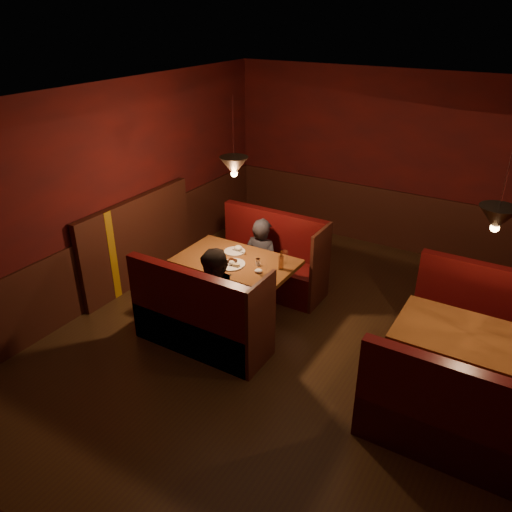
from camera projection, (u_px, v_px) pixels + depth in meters
The scene contains 9 objects.
room at pixel (287, 271), 5.63m from camera, with size 6.02×7.02×2.92m.
main_table at pixel (237, 273), 6.46m from camera, with size 1.52×0.92×1.06m.
main_bench_far at pixel (271, 265), 7.23m from camera, with size 1.67×0.60×1.14m.
main_bench_near at pixel (199, 323), 5.91m from camera, with size 1.67×0.60×1.14m.
second_table at pixel (466, 351), 5.05m from camera, with size 1.42×0.91×0.80m.
second_bench_far at pixel (479, 330), 5.79m from camera, with size 1.57×0.59×1.12m.
second_bench_near at pixel (446, 424), 4.49m from camera, with size 1.57×0.59×1.12m.
diner_a at pixel (262, 245), 6.96m from camera, with size 0.54×0.35×1.48m, color #26242B.
diner_b at pixel (218, 285), 5.87m from camera, with size 0.77×0.60×1.57m, color black.
Camera 1 is at (1.96, -4.38, 3.73)m, focal length 35.00 mm.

